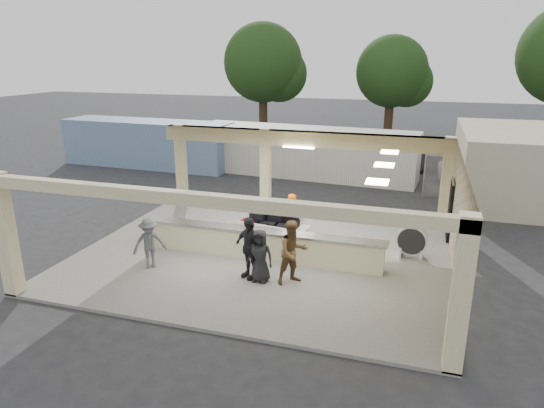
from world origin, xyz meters
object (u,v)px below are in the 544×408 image
(luggage_cart, at_px, (273,223))
(passenger_a, at_px, (293,252))
(drum_fan, at_px, (412,240))
(car_white_a, at_px, (491,171))
(baggage_counter, at_px, (259,244))
(container_white, at_px, (304,152))
(container_blue, at_px, (148,143))
(passenger_d, at_px, (260,256))
(car_white_b, at_px, (539,166))
(baggage_handler, at_px, (290,217))
(passenger_b, at_px, (249,248))
(passenger_c, at_px, (149,243))
(car_dark, at_px, (438,162))

(luggage_cart, relative_size, passenger_a, 1.29)
(drum_fan, relative_size, car_white_a, 0.22)
(baggage_counter, relative_size, container_white, 0.67)
(container_blue, bearing_deg, drum_fan, -30.18)
(passenger_d, distance_m, container_blue, 17.50)
(baggage_counter, xyz_separation_m, car_white_b, (10.86, 14.52, 0.20))
(drum_fan, distance_m, baggage_handler, 4.21)
(passenger_b, bearing_deg, car_white_a, 87.58)
(passenger_d, bearing_deg, car_white_b, 58.25)
(luggage_cart, distance_m, drum_fan, 4.74)
(container_blue, bearing_deg, container_white, 4.05)
(passenger_c, relative_size, car_white_b, 0.32)
(luggage_cart, xyz_separation_m, container_blue, (-11.03, 10.05, 0.54))
(car_white_b, bearing_deg, container_white, 104.00)
(passenger_b, relative_size, passenger_d, 1.18)
(passenger_a, height_order, container_white, container_white)
(car_white_b, bearing_deg, passenger_c, 141.13)
(drum_fan, relative_size, passenger_a, 0.58)
(baggage_counter, distance_m, baggage_handler, 1.92)
(drum_fan, relative_size, passenger_d, 0.69)
(passenger_d, xyz_separation_m, car_white_a, (7.75, 14.30, -0.17))
(car_white_b, height_order, container_white, container_white)
(car_white_a, bearing_deg, drum_fan, 168.51)
(baggage_handler, xyz_separation_m, passenger_a, (0.96, -3.19, 0.08))
(drum_fan, distance_m, passenger_a, 4.39)
(car_white_b, xyz_separation_m, container_blue, (-21.90, -3.01, 0.57))
(passenger_c, bearing_deg, passenger_a, -38.15)
(drum_fan, bearing_deg, baggage_handler, -177.81)
(car_white_a, height_order, container_blue, container_blue)
(passenger_b, bearing_deg, luggage_cart, 121.07)
(passenger_c, bearing_deg, passenger_b, -37.63)
(baggage_handler, bearing_deg, car_white_a, 147.74)
(container_white, xyz_separation_m, container_blue, (-9.64, -0.33, 0.03))
(baggage_counter, distance_m, container_white, 11.94)
(passenger_c, bearing_deg, drum_fan, -19.33)
(baggage_handler, xyz_separation_m, car_dark, (5.19, 12.78, -0.30))
(luggage_cart, xyz_separation_m, passenger_a, (1.50, -2.85, 0.24))
(drum_fan, relative_size, baggage_handler, 0.64)
(baggage_counter, height_order, container_white, container_white)
(car_dark, xyz_separation_m, container_blue, (-16.77, -3.07, 0.68))
(luggage_cart, bearing_deg, baggage_counter, -81.33)
(baggage_counter, xyz_separation_m, container_white, (-1.40, 11.84, 0.74))
(passenger_c, relative_size, car_dark, 0.40)
(baggage_counter, xyz_separation_m, luggage_cart, (0.00, 1.45, 0.23))
(baggage_counter, distance_m, passenger_b, 1.54)
(passenger_b, bearing_deg, container_white, 124.22)
(baggage_counter, height_order, drum_fan, drum_fan)
(luggage_cart, bearing_deg, passenger_c, -124.94)
(passenger_a, height_order, car_dark, passenger_a)
(luggage_cart, distance_m, passenger_a, 3.23)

